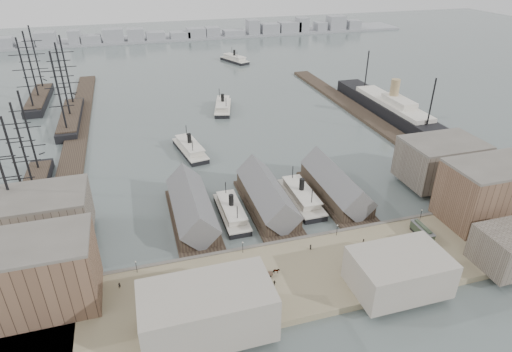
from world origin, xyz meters
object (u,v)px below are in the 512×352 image
object	(u,v)px
horse_cart_right	(363,263)
ocean_steamer	(392,109)
ferry_docked_west	(232,211)
tram	(422,232)
horse_cart_left	(174,288)
horse_cart_center	(274,272)

from	to	relation	value
horse_cart_right	ocean_steamer	bearing A→B (deg)	-53.57
ferry_docked_west	tram	xyz separation A→B (m)	(52.75, -30.21, 1.64)
tram	horse_cart_left	size ratio (longest dim) A/B	2.04
tram	horse_cart_right	bearing A→B (deg)	-163.48
horse_cart_left	ocean_steamer	bearing A→B (deg)	-46.90
ferry_docked_west	horse_cart_left	distance (m)	39.54
tram	horse_cart_right	distance (m)	24.73
ferry_docked_west	horse_cart_left	bearing A→B (deg)	-125.82
ocean_steamer	horse_cart_center	distance (m)	144.69
ocean_steamer	tram	size ratio (longest dim) A/B	10.43
horse_cart_left	horse_cart_right	xyz separation A→B (m)	(52.13, -4.99, -0.06)
horse_cart_left	horse_cart_center	bearing A→B (deg)	-88.63
tram	horse_cart_right	xyz separation A→B (m)	(-23.75, -6.83, -1.00)
horse_cart_center	horse_cart_right	size ratio (longest dim) A/B	1.05
ocean_steamer	horse_cart_left	distance (m)	163.59
ferry_docked_west	ocean_steamer	world-z (taller)	ocean_steamer
ocean_steamer	horse_cart_left	bearing A→B (deg)	-141.56
horse_cart_center	ferry_docked_west	bearing A→B (deg)	18.00
horse_cart_center	horse_cart_right	world-z (taller)	horse_cart_center
tram	ocean_steamer	bearing A→B (deg)	62.85
ferry_docked_west	horse_cart_left	size ratio (longest dim) A/B	5.35
horse_cart_right	horse_cart_center	bearing A→B (deg)	64.16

